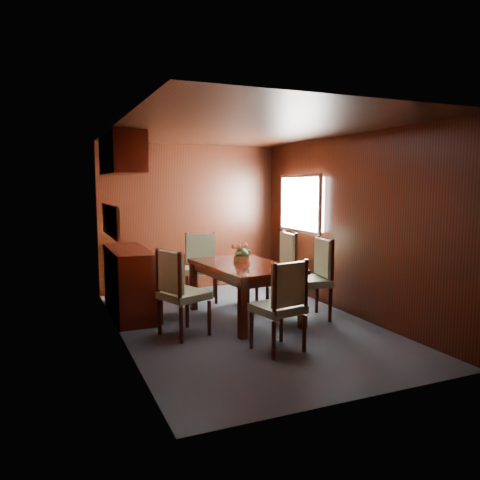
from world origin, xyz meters
name	(u,v)px	position (x,y,z in m)	size (l,w,h in m)	color
ground	(245,324)	(0.00, 0.00, 0.00)	(4.50, 4.50, 0.00)	#303842
room_shell	(227,193)	(-0.10, 0.33, 1.63)	(3.06, 4.52, 2.41)	black
sideboard	(129,282)	(-1.25, 1.00, 0.45)	(0.48, 1.40, 0.90)	black
dining_table	(244,272)	(0.11, 0.26, 0.62)	(1.11, 1.63, 0.72)	black
chair_left_near	(178,288)	(-0.88, -0.13, 0.57)	(0.60, 0.62, 1.02)	black
chair_left_far	(166,284)	(-0.85, 0.58, 0.48)	(0.41, 0.43, 0.86)	black
chair_right_near	(315,274)	(0.96, -0.08, 0.59)	(0.56, 0.58, 1.06)	black
chair_right_far	(281,264)	(0.90, 0.74, 0.59)	(0.52, 0.54, 1.06)	black
chair_head	(282,301)	(-0.03, -1.05, 0.55)	(0.54, 0.52, 0.98)	black
chair_foot	(201,263)	(-0.09, 1.44, 0.57)	(0.60, 0.58, 1.02)	black
flower_centerpiece	(242,252)	(0.17, 0.49, 0.84)	(0.25, 0.25, 0.25)	#AB6534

